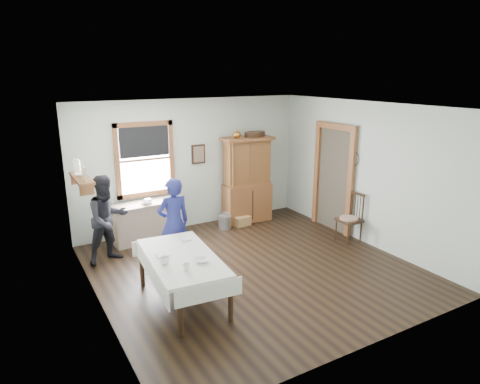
# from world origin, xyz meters

# --- Properties ---
(room) EXTENTS (5.01, 5.01, 2.70)m
(room) POSITION_xyz_m (0.00, 0.00, 1.35)
(room) COLOR black
(room) RESTS_ON ground
(window) EXTENTS (1.18, 0.07, 1.48)m
(window) POSITION_xyz_m (-1.00, 2.46, 1.64)
(window) COLOR white
(window) RESTS_ON room
(doorway) EXTENTS (0.09, 1.14, 2.22)m
(doorway) POSITION_xyz_m (2.46, 0.85, 1.16)
(doorway) COLOR #4A4235
(doorway) RESTS_ON room
(wall_shelf) EXTENTS (0.24, 1.00, 0.44)m
(wall_shelf) POSITION_xyz_m (-2.37, 1.54, 1.57)
(wall_shelf) COLOR brown
(wall_shelf) RESTS_ON room
(framed_picture) EXTENTS (0.30, 0.04, 0.40)m
(framed_picture) POSITION_xyz_m (0.15, 2.46, 1.55)
(framed_picture) COLOR #372413
(framed_picture) RESTS_ON room
(rug_beater) EXTENTS (0.01, 0.27, 0.27)m
(rug_beater) POSITION_xyz_m (2.45, 0.30, 1.72)
(rug_beater) COLOR black
(rug_beater) RESTS_ON room
(work_counter) EXTENTS (1.37, 0.61, 0.76)m
(work_counter) POSITION_xyz_m (-1.15, 2.16, 0.38)
(work_counter) COLOR tan
(work_counter) RESTS_ON room
(china_hutch) EXTENTS (1.13, 0.60, 1.87)m
(china_hutch) POSITION_xyz_m (1.17, 2.17, 0.93)
(china_hutch) COLOR brown
(china_hutch) RESTS_ON room
(dining_table) EXTENTS (1.09, 1.86, 0.71)m
(dining_table) POSITION_xyz_m (-1.44, -0.41, 0.36)
(dining_table) COLOR silver
(dining_table) RESTS_ON room
(spindle_chair) EXTENTS (0.46, 0.46, 0.98)m
(spindle_chair) POSITION_xyz_m (2.24, 0.11, 0.49)
(spindle_chair) COLOR #372413
(spindle_chair) RESTS_ON room
(pail) EXTENTS (0.27, 0.27, 0.29)m
(pail) POSITION_xyz_m (0.48, 1.94, 0.14)
(pail) COLOR #999BA1
(pail) RESTS_ON room
(wicker_basket) EXTENTS (0.36, 0.27, 0.20)m
(wicker_basket) POSITION_xyz_m (0.90, 1.94, 0.10)
(wicker_basket) COLOR #B58052
(wicker_basket) RESTS_ON room
(woman_blue) EXTENTS (0.54, 0.37, 1.44)m
(woman_blue) POSITION_xyz_m (-1.10, 0.75, 0.72)
(woman_blue) COLOR navy
(woman_blue) RESTS_ON room
(figure_dark) EXTENTS (0.81, 0.70, 1.43)m
(figure_dark) POSITION_xyz_m (-2.01, 1.53, 0.72)
(figure_dark) COLOR black
(figure_dark) RESTS_ON room
(table_cup_a) EXTENTS (0.14, 0.14, 0.10)m
(table_cup_a) POSITION_xyz_m (-1.74, -0.53, 0.76)
(table_cup_a) COLOR white
(table_cup_a) RESTS_ON dining_table
(table_cup_b) EXTENTS (0.13, 0.13, 0.09)m
(table_cup_b) POSITION_xyz_m (-1.56, -0.85, 0.76)
(table_cup_b) COLOR white
(table_cup_b) RESTS_ON dining_table
(table_bowl) EXTENTS (0.28, 0.28, 0.05)m
(table_bowl) POSITION_xyz_m (-1.29, -0.73, 0.74)
(table_bowl) COLOR white
(table_bowl) RESTS_ON dining_table
(counter_book) EXTENTS (0.22, 0.26, 0.02)m
(counter_book) POSITION_xyz_m (-0.72, 2.06, 0.77)
(counter_book) COLOR #7E6754
(counter_book) RESTS_ON work_counter
(counter_bowl) EXTENTS (0.23, 0.23, 0.06)m
(counter_bowl) POSITION_xyz_m (-1.16, 2.05, 0.80)
(counter_bowl) COLOR white
(counter_bowl) RESTS_ON work_counter
(shelf_bowl) EXTENTS (0.22, 0.22, 0.05)m
(shelf_bowl) POSITION_xyz_m (-2.37, 1.55, 1.60)
(shelf_bowl) COLOR white
(shelf_bowl) RESTS_ON wall_shelf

